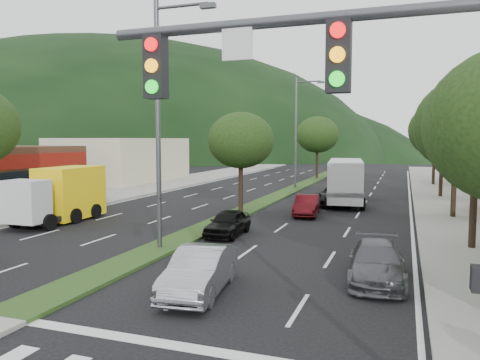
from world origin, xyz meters
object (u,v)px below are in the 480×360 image
at_px(tree_r_b, 477,126).
at_px(tree_r_d, 443,130).
at_px(tree_med_far, 317,135).
at_px(car_queue_a, 228,223).
at_px(tree_r_c, 456,135).
at_px(sedan_silver, 200,271).
at_px(streetlight_mid, 298,127).
at_px(motorhome, 346,181).
at_px(box_truck, 62,196).
at_px(streetlight_near, 162,112).
at_px(car_queue_c, 307,205).
at_px(tree_r_e, 435,135).
at_px(car_queue_b, 377,262).
at_px(traffic_signal, 382,129).
at_px(tree_med_near, 241,140).
at_px(car_queue_d, 337,195).

height_order(tree_r_b, tree_r_d, tree_r_d).
bearing_deg(tree_med_far, tree_r_d, -49.40).
relative_size(tree_r_d, car_queue_a, 2.03).
relative_size(tree_r_c, sedan_silver, 1.61).
relative_size(tree_r_c, streetlight_mid, 0.65).
height_order(car_queue_a, motorhome, motorhome).
xyz_separation_m(tree_r_c, box_truck, (-20.25, -8.02, -3.35)).
bearing_deg(streetlight_near, car_queue_c, 70.27).
bearing_deg(tree_r_d, tree_r_e, 90.00).
height_order(tree_r_c, sedan_silver, tree_r_c).
height_order(sedan_silver, car_queue_a, sedan_silver).
xyz_separation_m(car_queue_b, motorhome, (-3.10, 17.85, 1.01)).
bearing_deg(traffic_signal, car_queue_c, 104.17).
relative_size(traffic_signal, tree_r_b, 1.01).
height_order(streetlight_mid, motorhome, streetlight_mid).
bearing_deg(tree_r_d, traffic_signal, -95.38).
distance_m(tree_r_d, sedan_silver, 28.01).
height_order(tree_med_near, car_queue_d, tree_med_near).
xyz_separation_m(traffic_signal, car_queue_c, (-5.06, 20.04, -4.04)).
height_order(traffic_signal, car_queue_a, traffic_signal).
height_order(traffic_signal, tree_r_e, traffic_signal).
relative_size(tree_r_d, car_queue_d, 1.43).
distance_m(tree_med_near, car_queue_c, 5.53).
xyz_separation_m(streetlight_mid, car_queue_c, (3.77, -14.50, -4.97)).
bearing_deg(streetlight_near, tree_med_near, 91.18).
height_order(tree_med_near, sedan_silver, tree_med_near).
xyz_separation_m(tree_med_far, car_queue_b, (8.60, -37.47, -4.40)).
xyz_separation_m(traffic_signal, tree_med_far, (-9.03, 45.54, 0.36)).
bearing_deg(car_queue_c, tree_r_c, 5.65).
xyz_separation_m(tree_med_near, tree_med_far, (0.00, 26.00, 0.58)).
bearing_deg(tree_r_b, streetlight_mid, 119.32).
xyz_separation_m(streetlight_near, streetlight_mid, (0.00, 25.00, 0.00)).
height_order(car_queue_c, car_queue_d, car_queue_d).
relative_size(car_queue_c, car_queue_d, 0.74).
height_order(tree_r_d, motorhome, tree_r_d).
bearing_deg(tree_r_d, car_queue_c, -124.92).
xyz_separation_m(tree_med_near, sedan_silver, (3.78, -14.39, -3.76)).
height_order(tree_r_d, car_queue_d, tree_r_d).
distance_m(tree_r_d, car_queue_a, 21.67).
relative_size(traffic_signal, car_queue_a, 1.98).
height_order(tree_med_near, car_queue_b, tree_med_near).
bearing_deg(tree_med_near, box_truck, -143.90).
bearing_deg(tree_r_e, sedan_silver, -102.72).
bearing_deg(sedan_silver, box_truck, 137.86).
distance_m(sedan_silver, box_truck, 14.68).
relative_size(tree_r_b, motorhome, 0.85).
bearing_deg(car_queue_d, motorhome, 65.59).
distance_m(streetlight_mid, box_truck, 23.04).
height_order(tree_r_b, streetlight_mid, streetlight_mid).
bearing_deg(motorhome, tree_med_near, -137.27).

